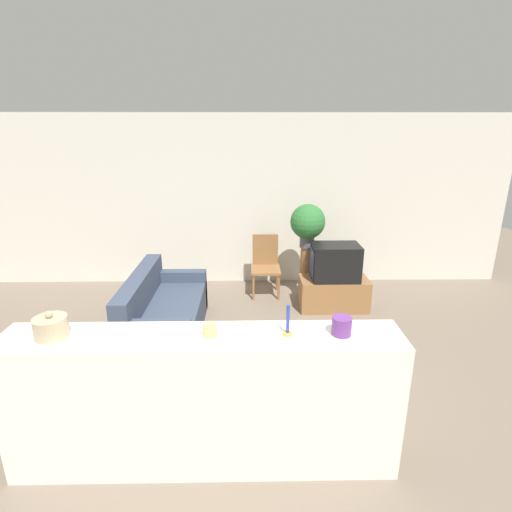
% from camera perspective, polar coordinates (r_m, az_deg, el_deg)
% --- Properties ---
extents(ground_plane, '(14.00, 14.00, 0.00)m').
position_cam_1_polar(ground_plane, '(3.86, -6.32, -22.43)').
color(ground_plane, '#756656').
extents(wall_back, '(9.00, 0.06, 2.70)m').
position_cam_1_polar(wall_back, '(6.46, -4.06, 7.76)').
color(wall_back, beige).
rests_on(wall_back, ground_plane).
extents(couch, '(0.82, 1.69, 0.80)m').
position_cam_1_polar(couch, '(5.11, -13.09, -8.12)').
color(couch, '#384256').
rests_on(couch, ground_plane).
extents(tv_stand, '(0.96, 0.47, 0.45)m').
position_cam_1_polar(tv_stand, '(5.83, 11.00, -5.27)').
color(tv_stand, olive).
rests_on(tv_stand, ground_plane).
extents(television, '(0.66, 0.45, 0.50)m').
position_cam_1_polar(television, '(5.66, 11.22, -0.85)').
color(television, black).
rests_on(television, tv_stand).
extents(wooden_chair, '(0.44, 0.44, 0.92)m').
position_cam_1_polar(wooden_chair, '(6.15, 1.36, -0.97)').
color(wooden_chair, olive).
rests_on(wooden_chair, ground_plane).
extents(plant_stand, '(0.18, 0.18, 0.80)m').
position_cam_1_polar(plant_stand, '(6.08, 7.11, -2.31)').
color(plant_stand, olive).
rests_on(plant_stand, ground_plane).
extents(potted_plant, '(0.51, 0.51, 0.64)m').
position_cam_1_polar(potted_plant, '(5.86, 7.40, 4.74)').
color(potted_plant, '#4C4C51').
rests_on(potted_plant, plant_stand).
extents(foreground_counter, '(2.86, 0.44, 1.09)m').
position_cam_1_polar(foreground_counter, '(3.19, -7.38, -19.82)').
color(foreground_counter, white).
rests_on(foreground_counter, ground_plane).
extents(decorative_bowl, '(0.23, 0.23, 0.20)m').
position_cam_1_polar(decorative_bowl, '(3.15, -27.25, -9.04)').
color(decorative_bowl, tan).
rests_on(decorative_bowl, foreground_counter).
extents(candle_jar, '(0.11, 0.11, 0.09)m').
position_cam_1_polar(candle_jar, '(2.86, -6.57, -10.46)').
color(candle_jar, tan).
rests_on(candle_jar, foreground_counter).
extents(candlestick, '(0.07, 0.07, 0.23)m').
position_cam_1_polar(candlestick, '(2.84, 4.56, -9.87)').
color(candlestick, '#B7933D').
rests_on(candlestick, foreground_counter).
extents(coffee_tin, '(0.14, 0.14, 0.13)m').
position_cam_1_polar(coffee_tin, '(2.91, 12.14, -9.75)').
color(coffee_tin, '#66337F').
rests_on(coffee_tin, foreground_counter).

